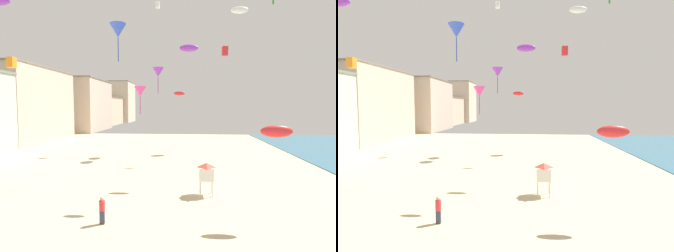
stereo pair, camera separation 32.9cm
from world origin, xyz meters
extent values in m
cube|color=#C6B29E|center=(-25.43, 45.06, 7.09)|extent=(13.01, 20.33, 14.17)
cube|color=slate|center=(-25.43, 45.06, 14.32)|extent=(13.27, 20.74, 0.30)
cube|color=#C6B29E|center=(-25.43, 68.60, 7.15)|extent=(17.90, 18.79, 14.30)
cube|color=slate|center=(-25.43, 68.60, 14.45)|extent=(18.25, 19.16, 0.30)
cube|color=beige|center=(-25.43, 91.23, 4.99)|extent=(13.55, 19.28, 9.98)
cube|color=#89715E|center=(-25.43, 91.23, 10.13)|extent=(13.82, 19.67, 0.30)
cube|color=beige|center=(-25.43, 110.04, 8.71)|extent=(17.15, 14.90, 17.42)
cube|color=gray|center=(-25.43, 110.04, 17.57)|extent=(17.50, 15.20, 0.30)
cube|color=#383D4C|center=(2.88, 10.25, 0.40)|extent=(0.28, 0.18, 0.80)
cylinder|color=red|center=(2.88, 10.25, 1.10)|extent=(0.34, 0.34, 0.60)
sphere|color=tan|center=(2.88, 10.25, 1.52)|extent=(0.24, 0.24, 0.24)
cylinder|color=white|center=(8.87, 15.29, 0.60)|extent=(0.10, 0.10, 1.20)
cylinder|color=white|center=(9.77, 15.29, 0.60)|extent=(0.10, 0.10, 1.20)
cylinder|color=white|center=(8.87, 16.19, 0.60)|extent=(0.10, 0.10, 1.20)
cylinder|color=white|center=(9.77, 16.19, 0.60)|extent=(0.10, 0.10, 1.20)
cube|color=white|center=(9.32, 15.74, 1.70)|extent=(1.10, 1.10, 1.00)
pyramid|color=#D14C3D|center=(9.32, 15.74, 2.38)|extent=(1.10, 1.10, 0.35)
ellipsoid|color=purple|center=(7.92, 15.29, 11.19)|extent=(1.39, 0.39, 0.54)
cone|color=purple|center=(3.56, 33.58, 11.86)|extent=(1.63, 1.63, 1.34)
cylinder|color=#63278B|center=(3.56, 33.58, 10.01)|extent=(0.09, 0.09, 2.38)
cube|color=orange|center=(-11.77, 23.72, 11.80)|extent=(0.74, 0.74, 1.17)
ellipsoid|color=red|center=(13.03, 11.27, 5.45)|extent=(1.85, 0.51, 0.72)
cube|color=white|center=(3.13, 37.03, 22.65)|extent=(0.61, 0.61, 0.97)
ellipsoid|color=red|center=(6.87, 26.81, 8.45)|extent=(1.30, 0.36, 0.50)
cone|color=blue|center=(1.39, 19.92, 13.91)|extent=(1.52, 1.52, 1.24)
cylinder|color=#233995|center=(1.39, 19.92, 12.19)|extent=(0.08, 0.08, 2.21)
ellipsoid|color=purple|center=(-11.78, 22.44, 17.89)|extent=(2.22, 0.62, 0.86)
cone|color=#DB3D9E|center=(1.56, 30.06, 8.90)|extent=(1.63, 1.63, 1.33)
cylinder|color=#992A6E|center=(1.56, 30.06, 7.05)|extent=(0.09, 0.09, 2.37)
cube|color=red|center=(13.58, 37.24, 15.46)|extent=(0.88, 0.88, 1.38)
ellipsoid|color=white|center=(12.71, 21.54, 16.02)|extent=(1.66, 0.46, 0.65)
camera|label=1|loc=(7.84, -4.17, 6.90)|focal=27.70mm
camera|label=2|loc=(8.17, -4.15, 6.90)|focal=27.70mm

